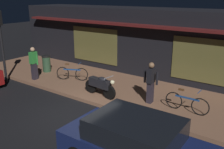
# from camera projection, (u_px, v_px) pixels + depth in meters

# --- Properties ---
(ground_plane) EXTENTS (60.00, 60.00, 0.00)m
(ground_plane) POSITION_uv_depth(u_px,v_px,m) (77.00, 115.00, 9.44)
(ground_plane) COLOR black
(sidewalk_slab) EXTENTS (18.00, 4.00, 0.15)m
(sidewalk_slab) POSITION_uv_depth(u_px,v_px,m) (121.00, 89.00, 11.74)
(sidewalk_slab) COLOR #8C6047
(sidewalk_slab) RESTS_ON ground_plane
(storefront_building) EXTENTS (18.00, 3.30, 3.60)m
(storefront_building) POSITION_uv_depth(u_px,v_px,m) (155.00, 42.00, 13.84)
(storefront_building) COLOR black
(storefront_building) RESTS_ON ground_plane
(motorcycle) EXTENTS (1.70, 0.55, 0.97)m
(motorcycle) POSITION_uv_depth(u_px,v_px,m) (100.00, 85.00, 10.66)
(motorcycle) COLOR black
(motorcycle) RESTS_ON sidewalk_slab
(bicycle_parked) EXTENTS (1.52, 0.74, 0.91)m
(bicycle_parked) POSITION_uv_depth(u_px,v_px,m) (72.00, 73.00, 12.72)
(bicycle_parked) COLOR black
(bicycle_parked) RESTS_ON sidewalk_slab
(bicycle_extra) EXTENTS (1.66, 0.42, 0.91)m
(bicycle_extra) POSITION_uv_depth(u_px,v_px,m) (187.00, 103.00, 9.26)
(bicycle_extra) COLOR black
(bicycle_extra) RESTS_ON sidewalk_slab
(person_photographer) EXTENTS (0.62, 0.40, 1.67)m
(person_photographer) POSITION_uv_depth(u_px,v_px,m) (34.00, 63.00, 12.68)
(person_photographer) COLOR #28232D
(person_photographer) RESTS_ON sidewalk_slab
(person_bystander) EXTENTS (0.61, 0.39, 1.67)m
(person_bystander) POSITION_uv_depth(u_px,v_px,m) (151.00, 82.00, 9.90)
(person_bystander) COLOR #28232D
(person_bystander) RESTS_ON sidewalk_slab
(trash_bin) EXTENTS (0.48, 0.48, 0.93)m
(trash_bin) POSITION_uv_depth(u_px,v_px,m) (46.00, 63.00, 14.10)
(trash_bin) COLOR #2D4C33
(trash_bin) RESTS_ON sidewalk_slab
(traffic_light_pole) EXTENTS (0.24, 0.33, 3.60)m
(traffic_light_pole) POSITION_uv_depth(u_px,v_px,m) (0.00, 34.00, 12.14)
(traffic_light_pole) COLOR black
(traffic_light_pole) RESTS_ON ground_plane
(parked_car_far) EXTENTS (4.11, 1.80, 1.42)m
(parked_car_far) POSITION_uv_depth(u_px,v_px,m) (138.00, 146.00, 6.27)
(parked_car_far) COLOR black
(parked_car_far) RESTS_ON ground_plane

